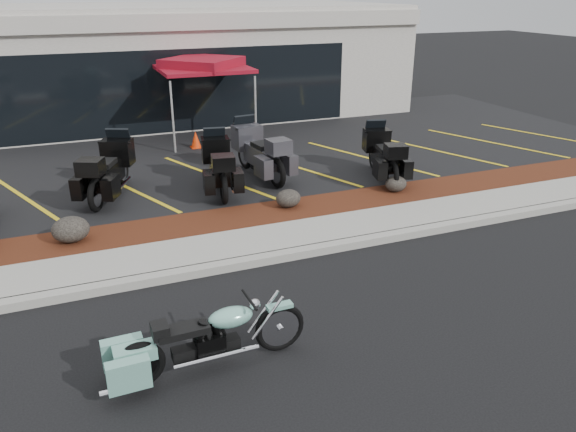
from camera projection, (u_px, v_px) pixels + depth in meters
name	position (u px, v px, depth m)	size (l,w,h in m)	color
ground	(303.00, 281.00, 9.46)	(90.00, 90.00, 0.00)	black
curb	(284.00, 255.00, 10.21)	(24.00, 0.25, 0.15)	gray
sidewalk	(270.00, 241.00, 10.81)	(24.00, 1.20, 0.15)	gray
mulch_bed	(251.00, 218.00, 11.83)	(24.00, 1.20, 0.16)	black
upper_lot	(192.00, 153.00, 16.47)	(26.00, 9.60, 0.15)	black
dealership_building	(151.00, 61.00, 21.12)	(18.00, 8.16, 4.00)	#9E998F
boulder_left	(71.00, 229.00, 10.48)	(0.69, 0.58, 0.49)	black
boulder_mid	(288.00, 198.00, 12.16)	(0.55, 0.46, 0.39)	black
boulder_right	(396.00, 184.00, 13.08)	(0.52, 0.43, 0.37)	black
hero_cruiser	(280.00, 321.00, 7.50)	(2.63, 0.67, 0.93)	#78BAA8
touring_black_front	(120.00, 157.00, 13.36)	(2.40, 0.92, 1.40)	black
touring_black_mid	(215.00, 154.00, 13.68)	(2.30, 0.88, 1.34)	black
touring_grey	(245.00, 142.00, 14.58)	(2.45, 0.93, 1.42)	#323237
touring_black_rear	(375.00, 144.00, 14.58)	(2.26, 0.86, 1.31)	black
traffic_cone	(196.00, 139.00, 16.67)	(0.30, 0.30, 0.50)	red
popup_canopy	(202.00, 66.00, 16.92)	(3.24, 3.24, 2.48)	silver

